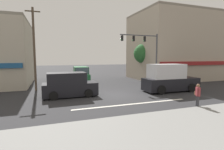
# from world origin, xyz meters

# --- Properties ---
(ground_plane) EXTENTS (120.00, 120.00, 0.00)m
(ground_plane) POSITION_xyz_m (0.00, 0.00, 0.00)
(ground_plane) COLOR #2B2B2D
(lane_marking_stripe) EXTENTS (9.00, 0.24, 0.01)m
(lane_marking_stripe) POSITION_xyz_m (0.00, -3.50, 0.00)
(lane_marking_stripe) COLOR silver
(lane_marking_stripe) RESTS_ON ground
(sidewalk_curb) EXTENTS (40.00, 5.00, 0.16)m
(sidewalk_curb) POSITION_xyz_m (0.00, -8.50, 0.08)
(sidewalk_curb) COLOR gray
(sidewalk_curb) RESTS_ON ground
(building_right_corner) EXTENTS (13.09, 9.57, 10.08)m
(building_right_corner) POSITION_xyz_m (13.32, 8.19, 5.04)
(building_right_corner) COLOR tan
(building_right_corner) RESTS_ON ground
(street_tree) EXTENTS (2.86, 2.86, 5.37)m
(street_tree) POSITION_xyz_m (7.23, 7.77, 3.91)
(street_tree) COLOR #4C3823
(street_tree) RESTS_ON ground
(utility_pole_near_left) EXTENTS (1.40, 0.22, 8.34)m
(utility_pole_near_left) POSITION_xyz_m (-7.11, 4.55, 4.32)
(utility_pole_near_left) COLOR brown
(utility_pole_near_left) RESTS_ON ground
(traffic_light_mast) EXTENTS (4.89, 0.25, 6.20)m
(traffic_light_mast) POSITION_xyz_m (5.31, 3.52, 4.30)
(traffic_light_mast) COLOR #47474C
(traffic_light_mast) RESTS_ON ground
(box_truck_approaching_near) EXTENTS (5.64, 2.33, 2.75)m
(box_truck_approaching_near) POSITION_xyz_m (5.50, -0.42, 1.25)
(box_truck_approaching_near) COLOR black
(box_truck_approaching_near) RESTS_ON ground
(van_parked_curbside) EXTENTS (2.22, 4.69, 2.11)m
(van_parked_curbside) POSITION_xyz_m (-1.71, 8.98, 1.01)
(van_parked_curbside) COLOR #1E6033
(van_parked_curbside) RESTS_ON ground
(van_crossing_leftbound) EXTENTS (4.61, 2.07, 2.11)m
(van_crossing_leftbound) POSITION_xyz_m (-4.17, 0.57, 1.01)
(van_crossing_leftbound) COLOR black
(van_crossing_leftbound) RESTS_ON ground
(pedestrian_foreground_with_bag) EXTENTS (0.51, 0.64, 1.67)m
(pedestrian_foreground_with_bag) POSITION_xyz_m (3.61, -5.90, 0.95)
(pedestrian_foreground_with_bag) COLOR #333338
(pedestrian_foreground_with_bag) RESTS_ON ground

